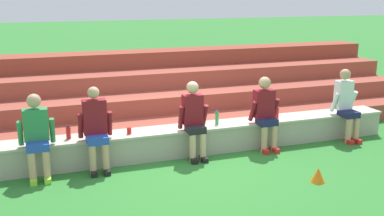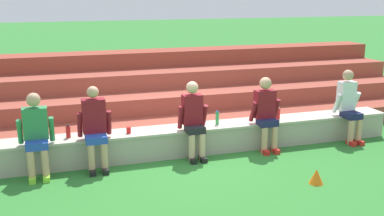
{
  "view_description": "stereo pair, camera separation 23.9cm",
  "coord_description": "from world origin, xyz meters",
  "px_view_note": "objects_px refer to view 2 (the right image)",
  "views": [
    {
      "loc": [
        -2.56,
        -7.25,
        2.86
      ],
      "look_at": [
        0.09,
        0.26,
        0.84
      ],
      "focal_mm": 43.03,
      "sensor_mm": 36.0,
      "label": 1
    },
    {
      "loc": [
        -2.33,
        -7.32,
        2.86
      ],
      "look_at": [
        0.09,
        0.26,
        0.84
      ],
      "focal_mm": 43.03,
      "sensor_mm": 36.0,
      "label": 2
    }
  ],
  "objects_px": {
    "person_far_right": "(349,104)",
    "plastic_cup_right_end": "(129,130)",
    "person_far_left": "(36,133)",
    "person_left_of_center": "(95,126)",
    "water_bottle_mid_left": "(278,113)",
    "water_bottle_near_left": "(68,132)",
    "water_bottle_near_right": "(217,118)",
    "sports_cone": "(316,176)",
    "person_center": "(194,118)",
    "person_right_of_center": "(266,112)"
  },
  "relations": [
    {
      "from": "water_bottle_mid_left",
      "to": "plastic_cup_right_end",
      "type": "bearing_deg",
      "value": -178.85
    },
    {
      "from": "person_center",
      "to": "plastic_cup_right_end",
      "type": "distance_m",
      "value": 1.14
    },
    {
      "from": "water_bottle_mid_left",
      "to": "sports_cone",
      "type": "xyz_separation_m",
      "value": [
        -0.35,
        -1.92,
        -0.48
      ]
    },
    {
      "from": "water_bottle_mid_left",
      "to": "water_bottle_near_left",
      "type": "bearing_deg",
      "value": 179.79
    },
    {
      "from": "water_bottle_mid_left",
      "to": "water_bottle_near_left",
      "type": "xyz_separation_m",
      "value": [
        -3.89,
        0.01,
        -0.0
      ]
    },
    {
      "from": "plastic_cup_right_end",
      "to": "sports_cone",
      "type": "height_order",
      "value": "plastic_cup_right_end"
    },
    {
      "from": "person_left_of_center",
      "to": "person_right_of_center",
      "type": "bearing_deg",
      "value": -0.09
    },
    {
      "from": "person_far_left",
      "to": "water_bottle_near_right",
      "type": "distance_m",
      "value": 3.15
    },
    {
      "from": "water_bottle_near_left",
      "to": "person_center",
      "type": "bearing_deg",
      "value": -7.42
    },
    {
      "from": "person_left_of_center",
      "to": "water_bottle_near_left",
      "type": "bearing_deg",
      "value": 147.24
    },
    {
      "from": "plastic_cup_right_end",
      "to": "person_far_right",
      "type": "bearing_deg",
      "value": -2.67
    },
    {
      "from": "water_bottle_near_right",
      "to": "sports_cone",
      "type": "xyz_separation_m",
      "value": [
        0.9,
        -1.91,
        -0.5
      ]
    },
    {
      "from": "person_left_of_center",
      "to": "plastic_cup_right_end",
      "type": "bearing_deg",
      "value": 18.71
    },
    {
      "from": "person_right_of_center",
      "to": "water_bottle_near_left",
      "type": "xyz_separation_m",
      "value": [
        -3.5,
        0.27,
        -0.13
      ]
    },
    {
      "from": "person_left_of_center",
      "to": "plastic_cup_right_end",
      "type": "height_order",
      "value": "person_left_of_center"
    },
    {
      "from": "person_far_left",
      "to": "person_center",
      "type": "bearing_deg",
      "value": 0.6
    },
    {
      "from": "person_center",
      "to": "sports_cone",
      "type": "distance_m",
      "value": 2.28
    },
    {
      "from": "person_right_of_center",
      "to": "water_bottle_mid_left",
      "type": "distance_m",
      "value": 0.49
    },
    {
      "from": "person_right_of_center",
      "to": "person_far_left",
      "type": "bearing_deg",
      "value": -179.6
    },
    {
      "from": "person_far_right",
      "to": "plastic_cup_right_end",
      "type": "bearing_deg",
      "value": 177.33
    },
    {
      "from": "water_bottle_mid_left",
      "to": "plastic_cup_right_end",
      "type": "height_order",
      "value": "water_bottle_mid_left"
    },
    {
      "from": "sports_cone",
      "to": "water_bottle_mid_left",
      "type": "bearing_deg",
      "value": 79.67
    },
    {
      "from": "person_far_left",
      "to": "person_right_of_center",
      "type": "relative_size",
      "value": 0.99
    },
    {
      "from": "water_bottle_near_left",
      "to": "plastic_cup_right_end",
      "type": "distance_m",
      "value": 1.0
    },
    {
      "from": "water_bottle_mid_left",
      "to": "plastic_cup_right_end",
      "type": "distance_m",
      "value": 2.9
    },
    {
      "from": "sports_cone",
      "to": "person_right_of_center",
      "type": "bearing_deg",
      "value": 91.52
    },
    {
      "from": "person_center",
      "to": "water_bottle_near_left",
      "type": "relative_size",
      "value": 6.15
    },
    {
      "from": "person_right_of_center",
      "to": "person_far_right",
      "type": "relative_size",
      "value": 0.97
    },
    {
      "from": "person_right_of_center",
      "to": "plastic_cup_right_end",
      "type": "relative_size",
      "value": 12.1
    },
    {
      "from": "person_left_of_center",
      "to": "sports_cone",
      "type": "relative_size",
      "value": 5.91
    },
    {
      "from": "person_far_left",
      "to": "plastic_cup_right_end",
      "type": "relative_size",
      "value": 11.93
    },
    {
      "from": "person_left_of_center",
      "to": "person_right_of_center",
      "type": "distance_m",
      "value": 3.08
    },
    {
      "from": "person_center",
      "to": "water_bottle_near_right",
      "type": "distance_m",
      "value": 0.6
    },
    {
      "from": "water_bottle_mid_left",
      "to": "water_bottle_near_left",
      "type": "distance_m",
      "value": 3.89
    },
    {
      "from": "person_center",
      "to": "plastic_cup_right_end",
      "type": "bearing_deg",
      "value": 169.64
    },
    {
      "from": "person_right_of_center",
      "to": "plastic_cup_right_end",
      "type": "height_order",
      "value": "person_right_of_center"
    },
    {
      "from": "water_bottle_mid_left",
      "to": "water_bottle_near_left",
      "type": "height_order",
      "value": "water_bottle_mid_left"
    },
    {
      "from": "person_far_left",
      "to": "water_bottle_near_right",
      "type": "relative_size",
      "value": 5.2
    },
    {
      "from": "person_right_of_center",
      "to": "water_bottle_near_right",
      "type": "height_order",
      "value": "person_right_of_center"
    },
    {
      "from": "water_bottle_near_right",
      "to": "plastic_cup_right_end",
      "type": "xyz_separation_m",
      "value": [
        -1.64,
        -0.05,
        -0.07
      ]
    },
    {
      "from": "person_center",
      "to": "person_right_of_center",
      "type": "distance_m",
      "value": 1.39
    },
    {
      "from": "person_center",
      "to": "person_far_right",
      "type": "distance_m",
      "value": 3.17
    },
    {
      "from": "person_far_left",
      "to": "water_bottle_near_left",
      "type": "bearing_deg",
      "value": 31.3
    },
    {
      "from": "person_far_right",
      "to": "water_bottle_near_right",
      "type": "relative_size",
      "value": 5.43
    },
    {
      "from": "person_center",
      "to": "person_right_of_center",
      "type": "height_order",
      "value": "person_center"
    },
    {
      "from": "person_center",
      "to": "person_far_left",
      "type": "bearing_deg",
      "value": -179.4
    },
    {
      "from": "person_left_of_center",
      "to": "water_bottle_mid_left",
      "type": "bearing_deg",
      "value": 4.2
    },
    {
      "from": "water_bottle_mid_left",
      "to": "plastic_cup_right_end",
      "type": "xyz_separation_m",
      "value": [
        -2.89,
        -0.06,
        -0.05
      ]
    },
    {
      "from": "plastic_cup_right_end",
      "to": "sports_cone",
      "type": "xyz_separation_m",
      "value": [
        2.54,
        -1.86,
        -0.43
      ]
    },
    {
      "from": "water_bottle_near_right",
      "to": "person_far_left",
      "type": "bearing_deg",
      "value": -174.94
    }
  ]
}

